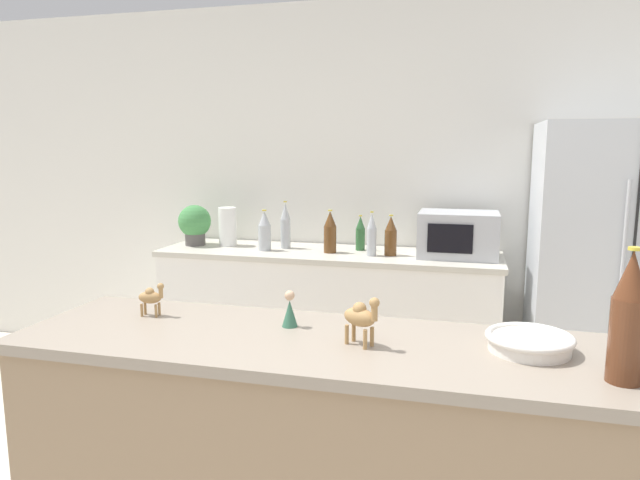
% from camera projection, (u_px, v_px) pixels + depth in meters
% --- Properties ---
extents(wall_back, '(8.00, 0.06, 2.55)m').
position_uv_depth(wall_back, '(399.00, 192.00, 3.90)').
color(wall_back, white).
rests_on(wall_back, ground_plane).
extents(back_counter, '(2.23, 0.63, 0.90)m').
position_uv_depth(back_counter, '(328.00, 317.00, 3.82)').
color(back_counter, white).
rests_on(back_counter, ground_plane).
extents(refrigerator, '(0.91, 0.70, 1.72)m').
position_uv_depth(refrigerator, '(615.00, 273.00, 3.27)').
color(refrigerator, silver).
rests_on(refrigerator, ground_plane).
extents(potted_plant, '(0.23, 0.23, 0.28)m').
position_uv_depth(potted_plant, '(195.00, 223.00, 3.96)').
color(potted_plant, '#595451').
rests_on(potted_plant, back_counter).
extents(paper_towel_roll, '(0.12, 0.12, 0.27)m').
position_uv_depth(paper_towel_roll, '(228.00, 227.00, 3.94)').
color(paper_towel_roll, white).
rests_on(paper_towel_roll, back_counter).
extents(microwave, '(0.48, 0.37, 0.28)m').
position_uv_depth(microwave, '(458.00, 234.00, 3.54)').
color(microwave, '#B2B5BA').
rests_on(microwave, back_counter).
extents(back_bottle_0, '(0.07, 0.07, 0.32)m').
position_uv_depth(back_bottle_0, '(285.00, 226.00, 3.83)').
color(back_bottle_0, '#B2B7BC').
rests_on(back_bottle_0, back_counter).
extents(back_bottle_1, '(0.08, 0.08, 0.27)m').
position_uv_depth(back_bottle_1, '(265.00, 231.00, 3.75)').
color(back_bottle_1, '#B2B7BC').
rests_on(back_bottle_1, back_counter).
extents(back_bottle_2, '(0.06, 0.06, 0.23)m').
position_uv_depth(back_bottle_2, '(360.00, 234.00, 3.77)').
color(back_bottle_2, '#2D6033').
rests_on(back_bottle_2, back_counter).
extents(back_bottle_3, '(0.08, 0.08, 0.28)m').
position_uv_depth(back_bottle_3, '(330.00, 232.00, 3.68)').
color(back_bottle_3, brown).
rests_on(back_bottle_3, back_counter).
extents(back_bottle_4, '(0.06, 0.06, 0.28)m').
position_uv_depth(back_bottle_4, '(372.00, 235.00, 3.57)').
color(back_bottle_4, '#B2B7BC').
rests_on(back_bottle_4, back_counter).
extents(back_bottle_5, '(0.08, 0.08, 0.26)m').
position_uv_depth(back_bottle_5, '(391.00, 236.00, 3.58)').
color(back_bottle_5, brown).
rests_on(back_bottle_5, back_counter).
extents(wine_bottle, '(0.08, 0.08, 0.34)m').
position_uv_depth(wine_bottle, '(628.00, 319.00, 1.41)').
color(wine_bottle, '#562D19').
rests_on(wine_bottle, bar_counter).
extents(fruit_bowl, '(0.25, 0.25, 0.05)m').
position_uv_depth(fruit_bowl, '(529.00, 342.00, 1.64)').
color(fruit_bowl, white).
rests_on(fruit_bowl, bar_counter).
extents(camel_figurine, '(0.10, 0.05, 0.12)m').
position_uv_depth(camel_figurine, '(151.00, 297.00, 1.98)').
color(camel_figurine, '#A87F4C').
rests_on(camel_figurine, bar_counter).
extents(camel_figurine_second, '(0.12, 0.10, 0.16)m').
position_uv_depth(camel_figurine_second, '(361.00, 316.00, 1.68)').
color(camel_figurine_second, '#A87F4C').
rests_on(camel_figurine_second, bar_counter).
extents(wise_man_figurine_crimson, '(0.05, 0.05, 0.12)m').
position_uv_depth(wise_man_figurine_crimson, '(290.00, 311.00, 1.87)').
color(wise_man_figurine_crimson, '#33664C').
rests_on(wise_man_figurine_crimson, bar_counter).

